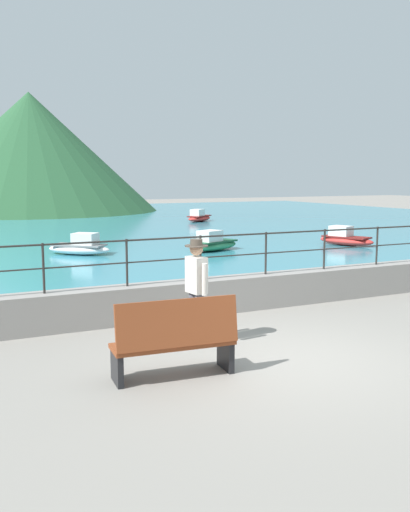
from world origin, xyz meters
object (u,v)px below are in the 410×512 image
Objects in this scene: boat_1 at (80,247)px; boat_2 at (213,243)px; boat_3 at (345,238)px; person_walking at (196,286)px; bench_main at (175,339)px; boat_4 at (199,217)px.

boat_1 is 0.94× the size of boat_2.
boat_3 is at bearing -8.17° from boat_2.
person_walking reaches higher than boat_1.
person_walking reaches higher than boat_3.
bench_main is 13.17m from boat_2.
person_walking is at bearing 54.98° from bench_main.
bench_main is 0.70× the size of boat_2.
bench_main reaches higher than boat_2.
person_walking is 0.71× the size of boat_2.
boat_4 is at bearing 67.07° from boat_2.
boat_1 and boat_3 have the same top height.
bench_main is 0.73× the size of boat_4.
bench_main reaches higher than boat_4.
boat_4 is (-0.09, 13.57, 0.00)m from boat_3.
boat_1 is 4.81m from boat_2.
boat_2 is 5.55m from boat_3.
person_walking is at bearing -117.98° from boat_2.
boat_1 is 0.98× the size of boat_4.
boat_1 is at bearing 86.32° from person_walking.
person_walking is 11.55m from boat_2.
boat_2 is at bearing 171.83° from boat_3.
person_walking is 11.30m from boat_1.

